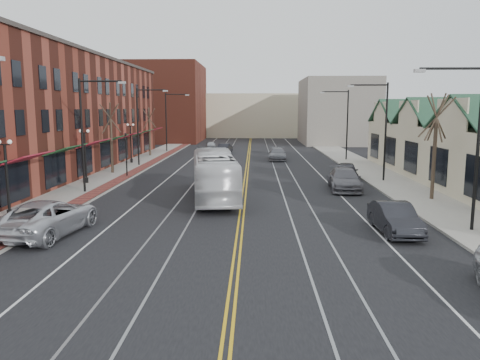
# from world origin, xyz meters

# --- Properties ---
(ground) EXTENTS (160.00, 160.00, 0.00)m
(ground) POSITION_xyz_m (0.00, 0.00, 0.00)
(ground) COLOR black
(ground) RESTS_ON ground
(sidewalk_left) EXTENTS (4.00, 120.00, 0.15)m
(sidewalk_left) POSITION_xyz_m (-12.00, 20.00, 0.07)
(sidewalk_left) COLOR gray
(sidewalk_left) RESTS_ON ground
(sidewalk_right) EXTENTS (4.00, 120.00, 0.15)m
(sidewalk_right) POSITION_xyz_m (12.00, 20.00, 0.07)
(sidewalk_right) COLOR gray
(sidewalk_right) RESTS_ON ground
(building_left) EXTENTS (10.00, 50.00, 11.00)m
(building_left) POSITION_xyz_m (-19.00, 27.00, 5.50)
(building_left) COLOR maroon
(building_left) RESTS_ON ground
(building_right) EXTENTS (8.00, 36.00, 4.60)m
(building_right) POSITION_xyz_m (18.00, 20.00, 2.30)
(building_right) COLOR beige
(building_right) RESTS_ON ground
(backdrop_left) EXTENTS (14.00, 18.00, 14.00)m
(backdrop_left) POSITION_xyz_m (-16.00, 70.00, 7.00)
(backdrop_left) COLOR maroon
(backdrop_left) RESTS_ON ground
(backdrop_mid) EXTENTS (22.00, 14.00, 9.00)m
(backdrop_mid) POSITION_xyz_m (0.00, 85.00, 4.50)
(backdrop_mid) COLOR beige
(backdrop_mid) RESTS_ON ground
(backdrop_right) EXTENTS (12.00, 16.00, 11.00)m
(backdrop_right) POSITION_xyz_m (15.00, 65.00, 5.50)
(backdrop_right) COLOR slate
(backdrop_right) RESTS_ON ground
(streetlight_l_1) EXTENTS (3.33, 0.25, 8.00)m
(streetlight_l_1) POSITION_xyz_m (-11.05, 16.00, 5.03)
(streetlight_l_1) COLOR black
(streetlight_l_1) RESTS_ON sidewalk_left
(streetlight_l_2) EXTENTS (3.33, 0.25, 8.00)m
(streetlight_l_2) POSITION_xyz_m (-11.05, 32.00, 5.03)
(streetlight_l_2) COLOR black
(streetlight_l_2) RESTS_ON sidewalk_left
(streetlight_l_3) EXTENTS (3.33, 0.25, 8.00)m
(streetlight_l_3) POSITION_xyz_m (-11.05, 48.00, 5.03)
(streetlight_l_3) COLOR black
(streetlight_l_3) RESTS_ON sidewalk_left
(streetlight_r_0) EXTENTS (3.33, 0.25, 8.00)m
(streetlight_r_0) POSITION_xyz_m (11.05, 6.00, 5.03)
(streetlight_r_0) COLOR black
(streetlight_r_0) RESTS_ON sidewalk_right
(streetlight_r_1) EXTENTS (3.33, 0.25, 8.00)m
(streetlight_r_1) POSITION_xyz_m (11.05, 22.00, 5.03)
(streetlight_r_1) COLOR black
(streetlight_r_1) RESTS_ON sidewalk_right
(streetlight_r_2) EXTENTS (3.33, 0.25, 8.00)m
(streetlight_r_2) POSITION_xyz_m (11.05, 38.00, 5.03)
(streetlight_r_2) COLOR black
(streetlight_r_2) RESTS_ON sidewalk_right
(lamppost_l_1) EXTENTS (0.84, 0.28, 4.27)m
(lamppost_l_1) POSITION_xyz_m (-12.80, 8.00, 2.20)
(lamppost_l_1) COLOR black
(lamppost_l_1) RESTS_ON sidewalk_left
(lamppost_l_2) EXTENTS (0.84, 0.28, 4.27)m
(lamppost_l_2) POSITION_xyz_m (-12.80, 20.00, 2.20)
(lamppost_l_2) COLOR black
(lamppost_l_2) RESTS_ON sidewalk_left
(lamppost_l_3) EXTENTS (0.84, 0.28, 4.27)m
(lamppost_l_3) POSITION_xyz_m (-12.80, 34.00, 2.20)
(lamppost_l_3) COLOR black
(lamppost_l_3) RESTS_ON sidewalk_left
(tree_left_near) EXTENTS (1.78, 1.37, 6.48)m
(tree_left_near) POSITION_xyz_m (-12.50, 26.00, 3.51)
(tree_left_near) COLOR #382B21
(tree_left_near) RESTS_ON sidewalk_left
(tree_left_far) EXTENTS (1.66, 1.28, 6.02)m
(tree_left_far) POSITION_xyz_m (-12.50, 42.00, 3.28)
(tree_left_far) COLOR #382B21
(tree_left_far) RESTS_ON sidewalk_left
(tree_right_mid) EXTENTS (1.90, 1.46, 6.93)m
(tree_right_mid) POSITION_xyz_m (12.50, 14.00, 3.75)
(tree_right_mid) COLOR #382B21
(tree_right_mid) RESTS_ON sidewalk_right
(manhole_far) EXTENTS (0.60, 0.60, 0.02)m
(manhole_far) POSITION_xyz_m (-11.20, 8.00, 0.16)
(manhole_far) COLOR #592D19
(manhole_far) RESTS_ON sidewalk_left
(traffic_signal) EXTENTS (0.18, 0.15, 3.80)m
(traffic_signal) POSITION_xyz_m (-10.60, 24.00, 2.35)
(traffic_signal) COLOR black
(traffic_signal) RESTS_ON sidewalk_left
(transit_bus) EXTENTS (4.12, 11.72, 3.20)m
(transit_bus) POSITION_xyz_m (-2.00, 14.57, 1.60)
(transit_bus) COLOR silver
(transit_bus) RESTS_ON ground
(parked_suv) EXTENTS (3.66, 6.50, 1.72)m
(parked_suv) POSITION_xyz_m (-9.30, 5.02, 0.86)
(parked_suv) COLOR silver
(parked_suv) RESTS_ON ground
(parked_car_b) EXTENTS (1.69, 4.59, 1.50)m
(parked_car_b) POSITION_xyz_m (7.63, 5.76, 0.75)
(parked_car_b) COLOR black
(parked_car_b) RESTS_ON ground
(parked_car_c) EXTENTS (2.69, 5.71, 1.61)m
(parked_car_c) POSITION_xyz_m (7.50, 18.06, 0.80)
(parked_car_c) COLOR slate
(parked_car_c) RESTS_ON ground
(parked_car_d) EXTENTS (2.33, 4.63, 1.51)m
(parked_car_d) POSITION_xyz_m (8.62, 22.92, 0.76)
(parked_car_d) COLOR black
(parked_car_d) RESTS_ON ground
(distant_car_left) EXTENTS (1.98, 4.25, 1.35)m
(distant_car_left) POSITION_xyz_m (-3.25, 46.79, 0.67)
(distant_car_left) COLOR black
(distant_car_left) RESTS_ON ground
(distant_car_right) EXTENTS (2.23, 5.03, 1.44)m
(distant_car_right) POSITION_xyz_m (3.46, 38.28, 0.72)
(distant_car_right) COLOR slate
(distant_car_right) RESTS_ON ground
(distant_car_far) EXTENTS (1.88, 3.91, 1.29)m
(distant_car_far) POSITION_xyz_m (-5.64, 51.47, 0.64)
(distant_car_far) COLOR #9EA0A5
(distant_car_far) RESTS_ON ground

